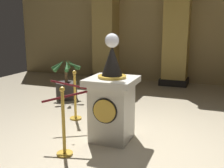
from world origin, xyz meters
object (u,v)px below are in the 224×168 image
object	(u,v)px
pedestal_clock	(112,101)
stanchion_near	(75,102)
potted_palm_left	(67,86)
stanchion_far	(64,132)

from	to	relation	value
pedestal_clock	stanchion_near	world-z (taller)	pedestal_clock
stanchion_near	potted_palm_left	size ratio (longest dim) A/B	0.95
pedestal_clock	stanchion_near	xyz separation A→B (m)	(-1.05, 0.66, -0.32)
pedestal_clock	potted_palm_left	bearing A→B (deg)	135.68
pedestal_clock	stanchion_far	xyz separation A→B (m)	(-0.45, -0.77, -0.31)
potted_palm_left	pedestal_clock	bearing A→B (deg)	-44.32
pedestal_clock	stanchion_near	distance (m)	1.28
stanchion_near	pedestal_clock	bearing A→B (deg)	-32.24
stanchion_near	potted_palm_left	distance (m)	1.64
stanchion_near	stanchion_far	xyz separation A→B (m)	(0.60, -1.43, 0.01)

